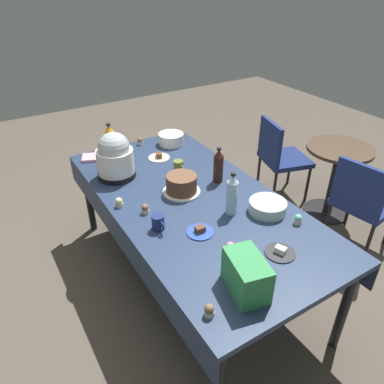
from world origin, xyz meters
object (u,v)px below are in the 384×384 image
at_px(cupcake_cocoa, 230,247).
at_px(dessert_plate_cobalt, 200,231).
at_px(dessert_plate_cream, 159,157).
at_px(cupcake_rose, 145,209).
at_px(maroon_chair_left, 279,154).
at_px(soda_bottle_water, 232,195).
at_px(cupcake_berry, 119,202).
at_px(cupcake_vanilla, 298,219).
at_px(cupcake_lemon, 209,310).
at_px(soda_bottle_orange_juice, 110,142).
at_px(coffee_mug_navy, 158,222).
at_px(potluck_table, 192,205).
at_px(frosted_layer_cake, 181,184).
at_px(glass_salad_bowl, 267,207).
at_px(slow_cooker, 115,157).
at_px(coffee_mug_olive, 179,167).
at_px(dessert_plate_charcoal, 280,252).
at_px(maroon_chair_right, 362,199).
at_px(ceramic_snack_bowl, 171,139).
at_px(cupcake_mint, 140,141).
at_px(round_cafe_table, 335,169).
at_px(soda_carton, 246,275).
at_px(soda_bottle_cola, 218,166).

bearing_deg(cupcake_cocoa, dessert_plate_cobalt, -168.08).
distance_m(dessert_plate_cream, cupcake_rose, 0.80).
height_order(cupcake_rose, maroon_chair_left, maroon_chair_left).
bearing_deg(dessert_plate_cream, cupcake_cocoa, -8.91).
distance_m(cupcake_cocoa, soda_bottle_water, 0.40).
bearing_deg(cupcake_berry, maroon_chair_left, 102.12).
height_order(cupcake_vanilla, cupcake_lemon, same).
relative_size(soda_bottle_orange_juice, coffee_mug_navy, 2.48).
bearing_deg(potluck_table, cupcake_vanilla, 34.44).
relative_size(cupcake_berry, coffee_mug_navy, 0.56).
relative_size(frosted_layer_cake, maroon_chair_left, 0.32).
distance_m(glass_salad_bowl, cupcake_berry, 0.99).
height_order(slow_cooker, coffee_mug_olive, slow_cooker).
bearing_deg(potluck_table, coffee_mug_navy, -62.22).
bearing_deg(maroon_chair_left, dessert_plate_charcoal, -44.06).
bearing_deg(maroon_chair_right, potluck_table, -106.40).
distance_m(ceramic_snack_bowl, maroon_chair_left, 1.17).
relative_size(dessert_plate_cobalt, cupcake_mint, 2.49).
bearing_deg(cupcake_lemon, frosted_layer_cake, 156.55).
xyz_separation_m(glass_salad_bowl, soda_bottle_orange_juice, (-1.30, -0.58, 0.10)).
bearing_deg(coffee_mug_navy, round_cafe_table, 96.88).
relative_size(cupcake_rose, soda_bottle_orange_juice, 0.22).
relative_size(potluck_table, coffee_mug_olive, 18.23).
bearing_deg(frosted_layer_cake, glass_salad_bowl, 35.63).
xyz_separation_m(dessert_plate_charcoal, round_cafe_table, (-0.80, 1.50, -0.26)).
height_order(dessert_plate_cobalt, cupcake_cocoa, cupcake_cocoa).
height_order(dessert_plate_charcoal, cupcake_mint, cupcake_mint).
xyz_separation_m(slow_cooker, cupcake_berry, (0.40, -0.14, -0.13)).
distance_m(dessert_plate_cream, dessert_plate_charcoal, 1.43).
bearing_deg(glass_salad_bowl, maroon_chair_right, 89.32).
distance_m(frosted_layer_cake, cupcake_cocoa, 0.70).
relative_size(soda_bottle_water, round_cafe_table, 0.42).
bearing_deg(cupcake_berry, potluck_table, 70.37).
xyz_separation_m(dessert_plate_cobalt, coffee_mug_navy, (-0.17, -0.20, 0.04)).
height_order(slow_cooker, dessert_plate_charcoal, slow_cooker).
distance_m(cupcake_vanilla, cupcake_lemon, 0.92).
bearing_deg(dessert_plate_cobalt, coffee_mug_navy, -129.74).
distance_m(dessert_plate_cream, coffee_mug_olive, 0.30).
height_order(cupcake_berry, cupcake_lemon, same).
height_order(slow_cooker, soda_bottle_orange_juice, slow_cooker).
relative_size(ceramic_snack_bowl, cupcake_vanilla, 3.40).
bearing_deg(coffee_mug_olive, cupcake_rose, -51.51).
distance_m(slow_cooker, cupcake_cocoa, 1.18).
distance_m(dessert_plate_cream, maroon_chair_left, 1.35).
height_order(dessert_plate_cobalt, soda_carton, soda_carton).
bearing_deg(ceramic_snack_bowl, round_cafe_table, 57.87).
relative_size(ceramic_snack_bowl, dessert_plate_cream, 1.27).
distance_m(ceramic_snack_bowl, coffee_mug_olive, 0.54).
distance_m(potluck_table, maroon_chair_right, 1.47).
xyz_separation_m(soda_bottle_cola, coffee_mug_olive, (-0.28, -0.18, -0.08)).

